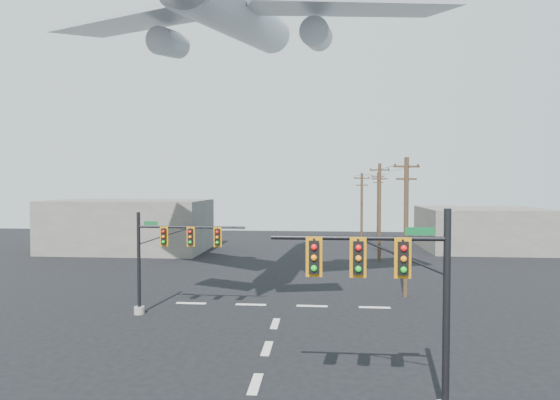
# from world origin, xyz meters

# --- Properties ---
(ground) EXTENTS (120.00, 120.00, 0.00)m
(ground) POSITION_xyz_m (0.00, 0.00, 0.00)
(ground) COLOR black
(ground) RESTS_ON ground
(lane_markings) EXTENTS (14.00, 21.20, 0.01)m
(lane_markings) POSITION_xyz_m (0.00, 5.33, 0.01)
(lane_markings) COLOR beige
(lane_markings) RESTS_ON ground
(signal_mast_near) EXTENTS (6.26, 0.78, 7.11)m
(signal_mast_near) POSITION_xyz_m (5.30, -2.21, 3.99)
(signal_mast_near) COLOR gray
(signal_mast_near) RESTS_ON ground
(signal_mast_far) EXTENTS (6.84, 0.68, 6.21)m
(signal_mast_far) POSITION_xyz_m (-6.77, 9.20, 3.55)
(signal_mast_far) COLOR gray
(signal_mast_far) RESTS_ON ground
(utility_pole_a) EXTENTS (1.90, 0.74, 9.78)m
(utility_pole_a) POSITION_xyz_m (8.48, 15.11, 5.11)
(utility_pole_a) COLOR #4C3220
(utility_pole_a) RESTS_ON ground
(utility_pole_b) EXTENTS (2.03, 0.34, 10.00)m
(utility_pole_b) POSITION_xyz_m (8.50, 30.31, 5.23)
(utility_pole_b) COLOR #4C3220
(utility_pole_b) RESTS_ON ground
(utility_pole_c) EXTENTS (1.87, 0.49, 9.22)m
(utility_pole_c) POSITION_xyz_m (7.49, 39.54, 4.83)
(utility_pole_c) COLOR #4C3220
(utility_pole_c) RESTS_ON ground
(utility_pole_d) EXTENTS (1.99, 0.55, 9.68)m
(utility_pole_d) POSITION_xyz_m (11.29, 55.16, 5.07)
(utility_pole_d) COLOR #4C3220
(utility_pole_d) RESTS_ON ground
(power_lines) EXTENTS (5.56, 40.06, 0.45)m
(power_lines) POSITION_xyz_m (8.73, 35.27, 8.94)
(power_lines) COLOR black
(airliner) EXTENTS (27.73, 29.23, 8.13)m
(airliner) POSITION_xyz_m (-2.69, 12.55, 18.94)
(airliner) COLOR #AEB3BA
(building_left) EXTENTS (18.00, 10.00, 6.00)m
(building_left) POSITION_xyz_m (-20.00, 35.00, 3.00)
(building_left) COLOR slate
(building_left) RESTS_ON ground
(building_right) EXTENTS (14.00, 12.00, 5.00)m
(building_right) POSITION_xyz_m (22.00, 40.00, 2.50)
(building_right) COLOR slate
(building_right) RESTS_ON ground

